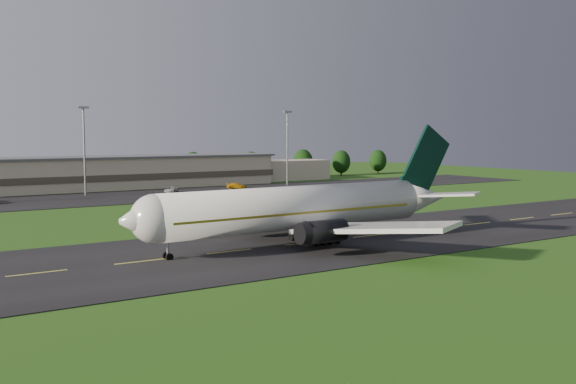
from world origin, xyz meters
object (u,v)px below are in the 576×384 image
airliner (301,208)px  light_mast_centre (84,140)px  service_vehicle_c (171,190)px  terminal (73,174)px  service_vehicle_d (236,186)px  light_mast_east (287,139)px

airliner → light_mast_centre: size_ratio=2.52×
airliner → service_vehicle_c: bearing=78.6°
terminal → service_vehicle_c: terminal is taller
service_vehicle_c → service_vehicle_d: service_vehicle_d is taller
airliner → terminal: (-3.95, 96.17, -0.67)m
service_vehicle_c → service_vehicle_d: size_ratio=1.00×
terminal → light_mast_centre: bearing=-95.0°
terminal → light_mast_east: (53.60, -16.18, 8.75)m
airliner → light_mast_east: (49.64, 79.98, 8.08)m
light_mast_centre → light_mast_east: 55.00m
airliner → service_vehicle_d: (32.26, 77.16, -3.83)m
light_mast_centre → airliner: bearing=-86.2°
airliner → service_vehicle_d: airliner is taller
light_mast_centre → light_mast_east: bearing=0.0°
terminal → airliner: bearing=-87.6°
light_mast_east → service_vehicle_c: size_ratio=4.00×
light_mast_east → service_vehicle_c: (-35.98, -4.51, -11.93)m
light_mast_east → airliner: bearing=-121.8°
service_vehicle_d → airliner: bearing=-169.4°
airliner → light_mast_east: 94.48m
light_mast_east → service_vehicle_d: bearing=-170.8°
airliner → service_vehicle_c: airliner is taller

